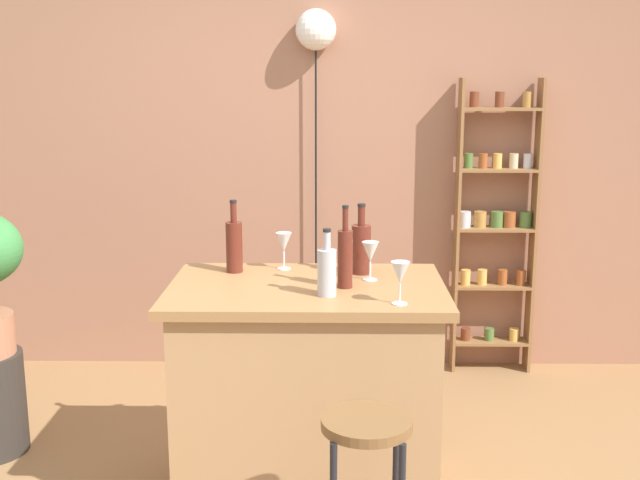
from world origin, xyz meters
TOP-DOWN VIEW (x-y plane):
  - back_wall at (0.00, 1.95)m, footprint 6.40×0.10m
  - kitchen_counter at (0.00, 0.30)m, footprint 1.13×0.75m
  - bar_stool at (0.22, -0.43)m, footprint 0.30×0.30m
  - spice_shelf at (1.08, 1.81)m, footprint 0.48×0.14m
  - bottle_vinegar at (-0.32, 0.51)m, footprint 0.07×0.07m
  - bottle_sauce_amber at (0.23, 0.50)m, footprint 0.08×0.08m
  - bottle_soda_blue at (0.08, 0.15)m, footprint 0.07×0.07m
  - bottle_olive_oil at (0.16, 0.27)m, footprint 0.06×0.06m
  - wine_glass_left at (0.36, 0.03)m, footprint 0.07×0.07m
  - wine_glass_center at (-0.11, 0.57)m, footprint 0.07×0.07m
  - wine_glass_right at (0.26, 0.38)m, footprint 0.07×0.07m
  - pendant_globe_light at (0.01, 1.84)m, footprint 0.24×0.24m

SIDE VIEW (x-z plane):
  - kitchen_counter at x=0.00m, z-range 0.00..0.95m
  - bar_stool at x=0.22m, z-range 0.16..0.86m
  - spice_shelf at x=1.08m, z-range 0.02..1.79m
  - bottle_soda_blue at x=0.08m, z-range 0.91..1.18m
  - bottle_sauce_amber at x=0.23m, z-range 0.91..1.22m
  - wine_glass_left at x=0.36m, z-range 0.98..1.15m
  - wine_glass_center at x=-0.11m, z-range 0.98..1.15m
  - wine_glass_right at x=0.26m, z-range 0.98..1.15m
  - bottle_vinegar at x=-0.32m, z-range 0.91..1.23m
  - bottle_olive_oil at x=0.16m, z-range 0.91..1.24m
  - back_wall at x=0.00m, z-range 0.00..2.80m
  - pendant_globe_light at x=0.01m, z-range 0.94..3.10m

